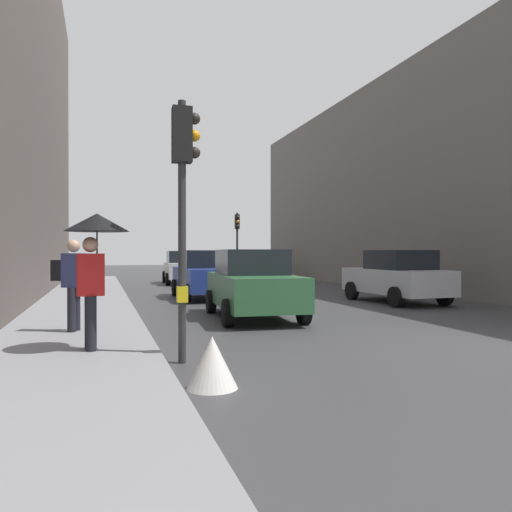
# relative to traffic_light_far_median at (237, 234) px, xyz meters

# --- Properties ---
(ground_plane) EXTENTS (120.00, 120.00, 0.00)m
(ground_plane) POSITION_rel_traffic_light_far_median_xyz_m (-0.96, -20.70, -2.74)
(ground_plane) COLOR #38383A
(sidewalk_kerb) EXTENTS (2.78, 40.00, 0.16)m
(sidewalk_kerb) POSITION_rel_traffic_light_far_median_xyz_m (-8.06, -14.70, -2.66)
(sidewalk_kerb) COLOR gray
(sidewalk_kerb) RESTS_ON ground
(building_facade_right) EXTENTS (12.00, 32.22, 9.82)m
(building_facade_right) POSITION_rel_traffic_light_far_median_xyz_m (10.75, -8.18, 2.17)
(building_facade_right) COLOR slate
(building_facade_right) RESTS_ON ground
(traffic_light_far_median) EXTENTS (0.25, 0.44, 3.98)m
(traffic_light_far_median) POSITION_rel_traffic_light_far_median_xyz_m (0.00, 0.00, 0.00)
(traffic_light_far_median) COLOR #2D2D2D
(traffic_light_far_median) RESTS_ON ground
(traffic_light_near_left) EXTENTS (0.43, 0.25, 3.99)m
(traffic_light_near_left) POSITION_rel_traffic_light_far_median_xyz_m (-6.35, -20.47, 0.01)
(traffic_light_near_left) COLOR #2D2D2D
(traffic_light_near_left) RESTS_ON ground
(car_yellow_taxi) EXTENTS (2.11, 4.24, 1.76)m
(car_yellow_taxi) POSITION_rel_traffic_light_far_median_xyz_m (1.43, 3.60, -1.86)
(car_yellow_taxi) COLOR yellow
(car_yellow_taxi) RESTS_ON ground
(car_silver_hatchback) EXTENTS (2.10, 4.24, 1.76)m
(car_silver_hatchback) POSITION_rel_traffic_light_far_median_xyz_m (1.94, -13.39, -1.86)
(car_silver_hatchback) COLOR #BCBCC1
(car_silver_hatchback) RESTS_ON ground
(car_blue_van) EXTENTS (2.02, 4.20, 1.76)m
(car_blue_van) POSITION_rel_traffic_light_far_median_xyz_m (-3.90, -9.94, -1.86)
(car_blue_van) COLOR navy
(car_blue_van) RESTS_ON ground
(car_white_compact) EXTENTS (2.20, 4.29, 1.76)m
(car_white_compact) POSITION_rel_traffic_light_far_median_xyz_m (-3.33, -1.11, -1.86)
(car_white_compact) COLOR silver
(car_white_compact) RESTS_ON ground
(car_green_estate) EXTENTS (2.24, 4.31, 1.76)m
(car_green_estate) POSITION_rel_traffic_light_far_median_xyz_m (-3.82, -15.75, -1.86)
(car_green_estate) COLOR #2D6038
(car_green_estate) RESTS_ON ground
(pedestrian_with_umbrella) EXTENTS (1.00, 1.00, 2.14)m
(pedestrian_with_umbrella) POSITION_rel_traffic_light_far_median_xyz_m (-7.65, -19.83, -0.90)
(pedestrian_with_umbrella) COLOR black
(pedestrian_with_umbrella) RESTS_ON sidewalk_kerb
(pedestrian_with_grey_backpack) EXTENTS (0.66, 0.47, 1.77)m
(pedestrian_with_grey_backpack) POSITION_rel_traffic_light_far_median_xyz_m (-8.10, -17.76, -1.58)
(pedestrian_with_grey_backpack) COLOR black
(pedestrian_with_grey_backpack) RESTS_ON sidewalk_kerb
(warning_sign_triangle) EXTENTS (0.64, 0.64, 0.65)m
(warning_sign_triangle) POSITION_rel_traffic_light_far_median_xyz_m (-6.24, -22.01, -2.42)
(warning_sign_triangle) COLOR silver
(warning_sign_triangle) RESTS_ON ground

